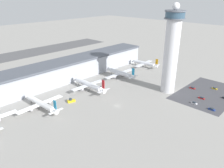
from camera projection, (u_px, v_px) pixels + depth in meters
ground_plane at (117, 106)px, 157.98m from camera, size 1000.00×1000.00×0.00m
terminal_building at (61, 71)px, 199.24m from camera, size 200.13×25.00×18.63m
runway_strip at (8, 57)px, 280.13m from camera, size 300.19×44.00×0.01m
control_tower at (171, 50)px, 169.25m from camera, size 15.50×15.50×69.60m
parking_lot_surface at (208, 93)px, 177.83m from camera, size 64.00×40.00×0.01m
airplane_gate_bravo at (41, 104)px, 152.12m from camera, size 35.59×36.75×12.35m
airplane_gate_charlie at (89, 85)px, 182.42m from camera, size 31.98×38.77×13.90m
airplane_gate_delta at (120, 73)px, 209.75m from camera, size 37.37×33.34×12.84m
airplane_gate_echo at (144, 63)px, 239.96m from camera, size 30.76×32.62×11.80m
service_truck_catering at (71, 101)px, 163.07m from camera, size 6.13×3.93×3.18m
service_truck_fuel at (101, 88)px, 185.14m from camera, size 6.39×5.63×2.46m
car_red_hatchback at (214, 88)px, 185.74m from camera, size 1.83×4.54×1.36m
car_silver_sedan at (192, 88)px, 186.45m from camera, size 1.91×4.78×1.46m
car_maroon_suv at (202, 98)px, 168.58m from camera, size 1.99×4.76×1.36m
car_green_van at (194, 103)px, 160.64m from camera, size 1.75×4.37×1.56m
car_yellow_taxi at (212, 109)px, 152.20m from camera, size 1.94×4.60×1.47m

